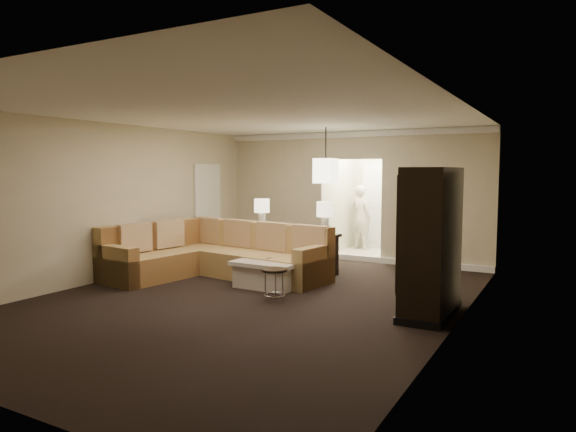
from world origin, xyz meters
The scene contains 18 objects.
ground centered at (0.00, 0.00, 0.00)m, with size 8.00×8.00×0.00m, color black.
wall_back centered at (0.00, 4.00, 1.40)m, with size 6.00×0.04×2.80m, color #BFB690.
wall_left centered at (-3.00, 0.00, 1.40)m, with size 0.04×8.00×2.80m, color #BFB690.
wall_right centered at (3.00, 0.00, 1.40)m, with size 0.04×8.00×2.80m, color #BFB690.
ceiling centered at (0.00, 0.00, 2.80)m, with size 6.00×8.00×0.02m, color white.
crown_molding centered at (0.00, 3.95, 2.73)m, with size 6.00×0.10×0.12m, color white.
baseboard centered at (0.00, 3.95, 0.06)m, with size 6.00×0.10×0.12m, color white.
side_door centered at (-2.97, 2.80, 1.05)m, with size 0.05×0.90×2.10m, color white.
foyer centered at (0.00, 5.34, 1.30)m, with size 1.44×2.02×2.80m.
sectional_sofa centered at (-1.50, 1.12, 0.40)m, with size 3.65×2.78×1.00m.
coffee_table centered at (-0.18, 1.00, 0.23)m, with size 1.15×1.15×0.47m.
console_table centered at (-0.53, 2.30, 0.47)m, with size 2.07×0.80×0.78m.
armoire centered at (2.59, 0.47, 0.95)m, with size 0.59×1.39×1.99m.
drink_table centered at (0.37, 0.10, 0.35)m, with size 0.39×0.39×0.49m.
table_lamp_left centered at (-1.30, 2.43, 1.18)m, with size 0.31×0.31×0.60m.
table_lamp_right centered at (0.24, 2.16, 1.18)m, with size 0.31×0.31×0.60m.
pendant_light centered at (0.00, 2.70, 1.95)m, with size 0.38×0.38×1.09m.
person centered at (-0.36, 5.60, 0.89)m, with size 0.64×0.43×1.78m, color beige.
Camera 1 is at (4.22, -6.43, 1.94)m, focal length 32.00 mm.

